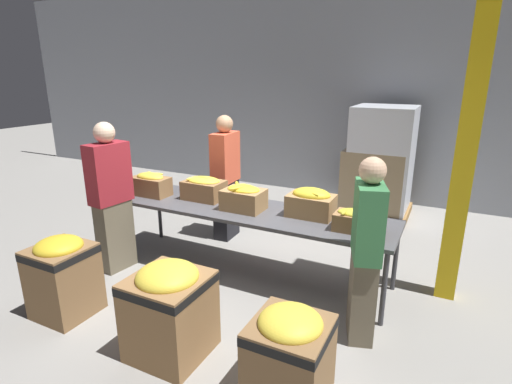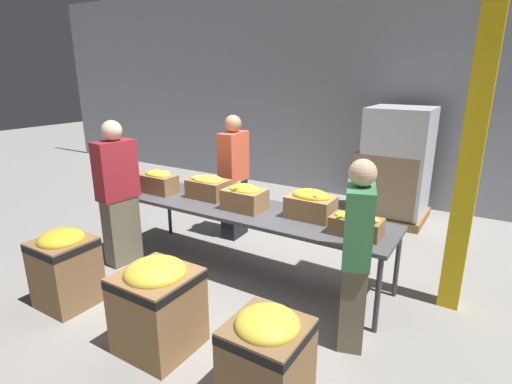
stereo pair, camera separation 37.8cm
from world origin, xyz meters
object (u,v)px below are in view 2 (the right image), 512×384
at_px(banana_box_2, 245,197).
at_px(banana_box_4, 356,224).
at_px(volunteer_2, 118,195).
at_px(volunteer_1, 356,257).
at_px(pallet_stack_1, 390,185).
at_px(banana_box_0, 158,182).
at_px(donation_bin_2, 267,353).
at_px(donation_bin_1, 158,302).
at_px(support_pillar, 479,107).
at_px(banana_box_1, 208,187).
at_px(banana_box_3, 311,204).
at_px(volunteer_0, 234,178).
at_px(pallet_stack_0, 397,165).
at_px(donation_bin_0, 65,266).
at_px(sorting_table, 249,212).

height_order(banana_box_2, banana_box_4, banana_box_2).
bearing_deg(volunteer_2, volunteer_1, -83.12).
bearing_deg(pallet_stack_1, banana_box_0, -128.32).
bearing_deg(banana_box_2, donation_bin_2, -51.92).
relative_size(banana_box_4, pallet_stack_1, 0.44).
xyz_separation_m(volunteer_1, donation_bin_1, (-1.37, -0.95, -0.39)).
distance_m(volunteer_2, pallet_stack_1, 4.17).
bearing_deg(support_pillar, banana_box_1, -171.53).
height_order(volunteer_1, donation_bin_1, volunteer_1).
distance_m(banana_box_3, volunteer_0, 1.66).
height_order(banana_box_4, volunteer_0, volunteer_0).
relative_size(banana_box_1, pallet_stack_0, 0.27).
height_order(donation_bin_1, pallet_stack_1, pallet_stack_1).
bearing_deg(pallet_stack_0, support_pillar, -63.48).
bearing_deg(pallet_stack_1, volunteer_0, -130.85).
bearing_deg(support_pillar, banana_box_4, -144.26).
height_order(banana_box_4, pallet_stack_0, pallet_stack_0).
xyz_separation_m(banana_box_2, pallet_stack_0, (1.02, 2.81, -0.06)).
xyz_separation_m(donation_bin_1, pallet_stack_0, (0.91, 4.32, 0.45)).
height_order(donation_bin_0, donation_bin_1, donation_bin_1).
bearing_deg(banana_box_3, pallet_stack_1, 85.70).
bearing_deg(banana_box_4, volunteer_2, -169.59).
relative_size(banana_box_1, banana_box_2, 1.06).
bearing_deg(banana_box_1, banana_box_2, -11.63).
xyz_separation_m(volunteer_1, donation_bin_2, (-0.30, -0.95, -0.44)).
xyz_separation_m(banana_box_0, donation_bin_0, (0.14, -1.47, -0.51)).
xyz_separation_m(volunteer_1, pallet_stack_1, (-0.54, 3.39, -0.28)).
relative_size(volunteer_2, pallet_stack_0, 0.99).
bearing_deg(volunteer_2, donation_bin_0, -157.06).
bearing_deg(donation_bin_2, volunteer_2, 160.23).
xyz_separation_m(banana_box_2, pallet_stack_1, (0.95, 2.82, -0.40)).
relative_size(banana_box_1, banana_box_4, 1.02).
distance_m(pallet_stack_0, pallet_stack_1, 0.35).
distance_m(sorting_table, banana_box_1, 0.68).
xyz_separation_m(banana_box_4, support_pillar, (0.84, 0.60, 1.09)).
xyz_separation_m(sorting_table, pallet_stack_1, (0.92, 2.78, -0.21)).
bearing_deg(support_pillar, banana_box_0, -170.50).
height_order(banana_box_2, donation_bin_2, banana_box_2).
xyz_separation_m(banana_box_1, volunteer_0, (-0.13, 0.73, -0.07)).
bearing_deg(sorting_table, pallet_stack_1, 71.63).
bearing_deg(pallet_stack_1, banana_box_3, -94.30).
xyz_separation_m(banana_box_2, donation_bin_1, (0.12, -1.51, -0.50)).
height_order(banana_box_0, donation_bin_1, banana_box_0).
height_order(volunteer_0, pallet_stack_0, pallet_stack_0).
relative_size(banana_box_0, volunteer_1, 0.29).
height_order(banana_box_0, banana_box_2, banana_box_2).
relative_size(sorting_table, banana_box_0, 6.88).
relative_size(volunteer_1, volunteer_2, 0.93).
height_order(sorting_table, pallet_stack_1, pallet_stack_1).
xyz_separation_m(banana_box_0, banana_box_1, (0.69, 0.17, -0.00)).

